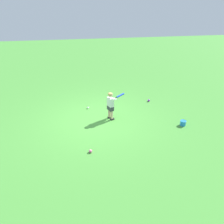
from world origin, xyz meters
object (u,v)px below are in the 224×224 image
at_px(toy_bucket, 183,123).
at_px(play_ball_by_bucket, 149,100).
at_px(play_ball_far_left, 88,108).
at_px(child_batter, 111,103).
at_px(play_ball_center_lawn, 90,151).

bearing_deg(toy_bucket, play_ball_by_bucket, -77.06).
distance_m(play_ball_by_bucket, play_ball_far_left, 2.74).
bearing_deg(child_batter, toy_bucket, 158.32).
bearing_deg(toy_bucket, play_ball_center_lawn, 14.75).
xyz_separation_m(play_ball_by_bucket, play_ball_far_left, (2.74, 0.18, -0.01)).
height_order(play_ball_center_lawn, toy_bucket, toy_bucket).
xyz_separation_m(child_batter, play_ball_far_left, (0.79, -1.02, -0.61)).
distance_m(child_batter, play_ball_far_left, 1.43).
relative_size(play_ball_center_lawn, play_ball_far_left, 1.25).
height_order(play_ball_center_lawn, play_ball_far_left, play_ball_center_lawn).
height_order(child_batter, play_ball_far_left, child_batter).
distance_m(child_batter, play_ball_center_lawn, 2.20).
relative_size(child_batter, play_ball_center_lawn, 11.07).
bearing_deg(play_ball_by_bucket, child_batter, 31.76).
bearing_deg(toy_bucket, child_batter, -21.68).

